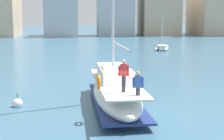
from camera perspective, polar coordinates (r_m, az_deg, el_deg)
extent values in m
plane|color=#38607A|center=(17.65, 2.52, -7.70)|extent=(400.00, 400.00, 0.00)
ellipsoid|color=white|center=(19.24, 0.60, -4.15)|extent=(2.63, 9.65, 1.40)
cube|color=navy|center=(19.32, 0.60, -5.06)|extent=(2.65, 9.46, 0.10)
cube|color=beige|center=(19.09, 0.60, -1.98)|extent=(2.43, 9.17, 0.08)
cube|color=white|center=(19.73, 0.32, -0.48)|extent=(1.78, 4.36, 0.70)
cylinder|color=#B7B7BC|center=(17.15, 1.37, 4.08)|extent=(0.26, 5.76, 0.12)
cylinder|color=silver|center=(23.34, -0.85, 1.26)|extent=(0.90, 0.08, 0.06)
torus|color=orange|center=(16.29, -2.25, -2.03)|extent=(0.16, 0.70, 0.70)
cylinder|color=#33333D|center=(16.21, 1.97, -2.34)|extent=(0.20, 0.20, 0.80)
cube|color=red|center=(16.09, 1.98, 0.04)|extent=(0.32, 0.21, 0.56)
sphere|color=beige|center=(16.04, 1.99, 1.41)|extent=(0.20, 0.20, 0.20)
cylinder|color=red|center=(16.07, 1.21, -0.15)|extent=(0.09, 0.09, 0.50)
cylinder|color=red|center=(16.14, 2.75, -0.12)|extent=(0.09, 0.09, 0.50)
cylinder|color=#33333D|center=(15.66, 4.37, -3.60)|extent=(0.20, 0.20, 0.35)
cube|color=#3351AD|center=(15.57, 4.39, -1.96)|extent=(0.32, 0.21, 0.56)
sphere|color=tan|center=(15.50, 4.41, -0.55)|extent=(0.20, 0.20, 0.20)
cylinder|color=#3351AD|center=(15.54, 3.60, -2.16)|extent=(0.09, 0.09, 0.50)
cylinder|color=#3351AD|center=(15.62, 5.18, -2.12)|extent=(0.09, 0.09, 0.50)
torus|color=silver|center=(16.40, 1.84, -1.42)|extent=(0.76, 0.08, 0.76)
ellipsoid|color=white|center=(52.90, 9.20, 3.58)|extent=(1.77, 3.70, 0.62)
ellipsoid|color=white|center=(53.08, 7.65, 3.63)|extent=(1.77, 3.70, 0.62)
cube|color=white|center=(52.95, 8.43, 4.05)|extent=(2.10, 2.48, 0.24)
cylinder|color=silver|center=(52.52, 8.45, 6.60)|extent=(0.11, 0.11, 4.50)
sphere|color=silver|center=(20.07, -15.63, -5.47)|extent=(0.59, 0.59, 0.59)
cylinder|color=black|center=(20.00, -15.66, -4.63)|extent=(0.04, 0.04, 0.60)
cube|color=#B2B7BC|center=(95.62, -8.41, 8.70)|extent=(8.75, 15.41, 10.03)
cube|color=#B2B7BC|center=(97.22, 0.51, 10.85)|extent=(9.94, 10.49, 17.00)
cube|color=#C6AD8E|center=(106.27, 16.89, 10.67)|extent=(12.03, 16.50, 18.37)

